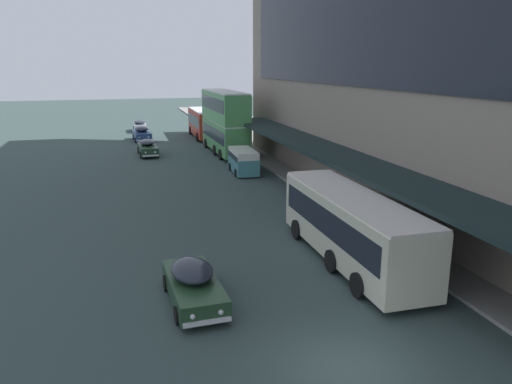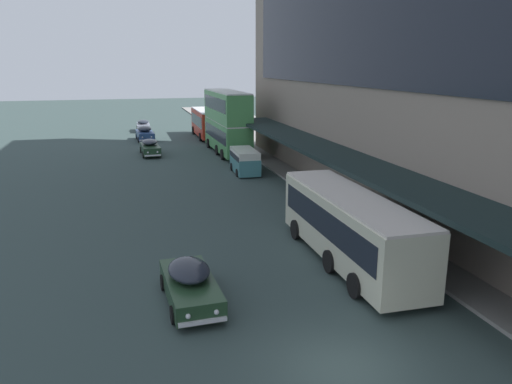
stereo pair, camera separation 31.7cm
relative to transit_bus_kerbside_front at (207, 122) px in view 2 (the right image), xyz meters
name	(u,v)px [view 2 (the right image)]	position (x,y,z in m)	size (l,w,h in m)	color
ground	(344,371)	(-4.03, -48.14, -1.91)	(240.00, 240.00, 0.00)	#31413F
transit_bus_kerbside_front	(207,122)	(0.00, 0.00, 0.00)	(2.75, 9.49, 3.34)	#B62A1C
transit_bus_kerbside_rear	(227,120)	(0.18, -11.36, 1.39)	(2.86, 10.90, 6.13)	#4A9450
transit_bus_kerbside_far	(350,224)	(-0.40, -40.62, -0.10)	(2.78, 10.66, 3.16)	beige
sedan_far_back	(145,134)	(-7.37, -0.54, -1.11)	(2.10, 4.61, 1.65)	navy
sedan_oncoming_rear	(143,126)	(-7.17, 7.81, -1.18)	(1.85, 4.31, 1.48)	gray
sedan_trailing_mid	(190,283)	(-7.80, -42.57, -1.16)	(2.03, 4.72, 1.53)	#203B24
sedan_lead_near	(150,147)	(-7.37, -10.40, -1.15)	(1.89, 4.94, 1.53)	#1F3925
vw_van	(244,160)	(-0.38, -20.84, -0.82)	(2.02, 4.61, 1.96)	teal
pedestrian_at_kerb	(416,236)	(2.67, -41.13, -0.73)	(0.33, 0.62, 1.86)	black
fire_hydrant	(361,220)	(2.28, -36.47, -1.42)	(0.20, 0.40, 0.70)	red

